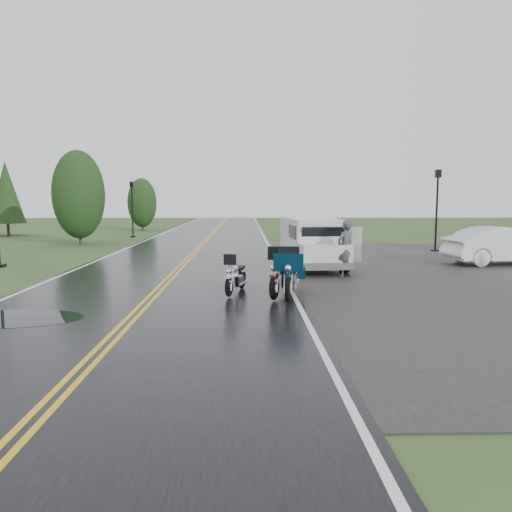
{
  "coord_description": "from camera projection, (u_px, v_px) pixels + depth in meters",
  "views": [
    {
      "loc": [
        2.48,
        -12.25,
        2.62
      ],
      "look_at": [
        2.8,
        2.0,
        1.0
      ],
      "focal_mm": 35.0,
      "sensor_mm": 36.0,
      "label": 1
    }
  ],
  "objects": [
    {
      "name": "person_at_van",
      "position": [
        345.0,
        249.0,
        16.74
      ],
      "size": [
        0.83,
        0.78,
        1.91
      ],
      "primitive_type": "imported",
      "rotation": [
        0.0,
        0.0,
        3.77
      ],
      "color": "#454649",
      "rests_on": "ground"
    },
    {
      "name": "tree_left_mid",
      "position": [
        79.0,
        204.0,
        29.25
      ],
      "size": [
        3.01,
        3.01,
        4.7
      ],
      "primitive_type": null,
      "color": "#1E3D19",
      "rests_on": "ground"
    },
    {
      "name": "motorcycle_teal",
      "position": [
        288.0,
        277.0,
        12.44
      ],
      "size": [
        1.22,
        2.48,
        1.4
      ],
      "primitive_type": null,
      "rotation": [
        0.0,
        0.0,
        -0.15
      ],
      "color": "#042132",
      "rests_on": "ground"
    },
    {
      "name": "road",
      "position": [
        190.0,
        258.0,
        22.34
      ],
      "size": [
        8.0,
        100.0,
        0.04
      ],
      "primitive_type": "cube",
      "color": "black",
      "rests_on": "ground"
    },
    {
      "name": "ground",
      "position": [
        146.0,
        305.0,
        12.41
      ],
      "size": [
        120.0,
        120.0,
        0.0
      ],
      "primitive_type": "plane",
      "color": "#2D471E",
      "rests_on": "ground"
    },
    {
      "name": "lamp_post_far_right",
      "position": [
        437.0,
        210.0,
        25.03
      ],
      "size": [
        0.36,
        0.36,
        4.15
      ],
      "primitive_type": null,
      "color": "black",
      "rests_on": "ground"
    },
    {
      "name": "motorcycle_silver",
      "position": [
        229.0,
        278.0,
        13.13
      ],
      "size": [
        1.12,
        1.99,
        1.11
      ],
      "primitive_type": null,
      "rotation": [
        0.0,
        0.0,
        -0.24
      ],
      "color": "#B5B6BD",
      "rests_on": "ground"
    },
    {
      "name": "tree_left_far",
      "position": [
        142.0,
        208.0,
        42.52
      ],
      "size": [
        2.46,
        2.46,
        3.79
      ],
      "primitive_type": null,
      "color": "#1E3D19",
      "rests_on": "ground"
    },
    {
      "name": "motorcycle_red",
      "position": [
        274.0,
        276.0,
        12.67
      ],
      "size": [
        1.52,
        2.43,
        1.35
      ],
      "primitive_type": null,
      "rotation": [
        0.0,
        0.0,
        -0.33
      ],
      "color": "#5B1C0A",
      "rests_on": "ground"
    },
    {
      "name": "pine_left_far",
      "position": [
        7.0,
        200.0,
        35.97
      ],
      "size": [
        2.51,
        2.51,
        5.23
      ],
      "primitive_type": null,
      "color": "#1E3D19",
      "rests_on": "ground"
    },
    {
      "name": "sedan_white",
      "position": [
        502.0,
        246.0,
        20.03
      ],
      "size": [
        4.73,
        2.24,
        1.5
      ],
      "primitive_type": "imported",
      "rotation": [
        0.0,
        0.0,
        1.72
      ],
      "color": "white",
      "rests_on": "ground"
    },
    {
      "name": "parking_pad",
      "position": [
        486.0,
        274.0,
        17.62
      ],
      "size": [
        14.0,
        24.0,
        0.03
      ],
      "primitive_type": "cube",
      "color": "black",
      "rests_on": "ground"
    },
    {
      "name": "van_white",
      "position": [
        302.0,
        247.0,
        17.23
      ],
      "size": [
        2.27,
        5.09,
        1.95
      ],
      "primitive_type": null,
      "rotation": [
        0.0,
        0.0,
        0.08
      ],
      "color": "silver",
      "rests_on": "ground"
    },
    {
      "name": "lamp_post_far_left",
      "position": [
        132.0,
        209.0,
        34.63
      ],
      "size": [
        0.33,
        0.33,
        3.9
      ],
      "primitive_type": null,
      "color": "black",
      "rests_on": "ground"
    }
  ]
}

